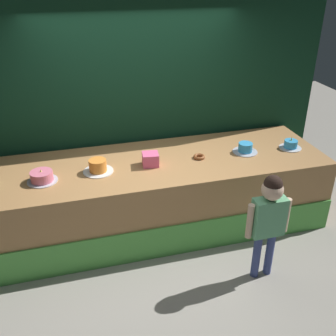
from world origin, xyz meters
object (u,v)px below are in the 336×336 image
object	(u,v)px
cake_left	(42,177)
cake_center	(98,166)
pink_box	(150,159)
cake_right	(245,148)
cake_far_right	(291,145)
donut	(199,157)
child_figure	(269,214)

from	to	relation	value
cake_left	cake_center	distance (m)	0.60
cake_center	cake_left	bearing A→B (deg)	-174.25
pink_box	cake_right	world-z (taller)	pink_box
cake_center	cake_far_right	bearing A→B (deg)	-0.29
cake_right	donut	bearing A→B (deg)	-179.22
child_figure	donut	distance (m)	1.18
cake_left	cake_far_right	size ratio (longest dim) A/B	1.16
child_figure	cake_center	distance (m)	1.90
pink_box	cake_left	size ratio (longest dim) A/B	0.57
cake_center	cake_right	distance (m)	1.80
pink_box	child_figure	bearing A→B (deg)	-49.65
pink_box	donut	size ratio (longest dim) A/B	1.30
donut	cake_right	bearing A→B (deg)	0.78
pink_box	cake_left	world-z (taller)	cake_left
cake_left	cake_center	size ratio (longest dim) A/B	0.95
cake_center	cake_far_right	xyz separation A→B (m)	(2.40, -0.01, -0.02)
child_figure	pink_box	distance (m)	1.46
pink_box	cake_center	world-z (taller)	pink_box
donut	cake_center	size ratio (longest dim) A/B	0.42
pink_box	cake_far_right	xyz separation A→B (m)	(1.80, -0.01, -0.03)
donut	cake_center	xyz separation A→B (m)	(-1.20, -0.02, 0.05)
cake_center	cake_right	size ratio (longest dim) A/B	1.10
child_figure	cake_right	world-z (taller)	child_figure
cake_far_right	cake_center	bearing A→B (deg)	179.71
child_figure	pink_box	bearing A→B (deg)	130.35
pink_box	cake_center	distance (m)	0.60
cake_center	cake_right	xyz separation A→B (m)	(1.80, 0.03, -0.01)
child_figure	cake_center	size ratio (longest dim) A/B	3.58
pink_box	cake_far_right	size ratio (longest dim) A/B	0.66
cake_center	child_figure	bearing A→B (deg)	-35.61
child_figure	donut	world-z (taller)	child_figure
donut	cake_center	world-z (taller)	cake_center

